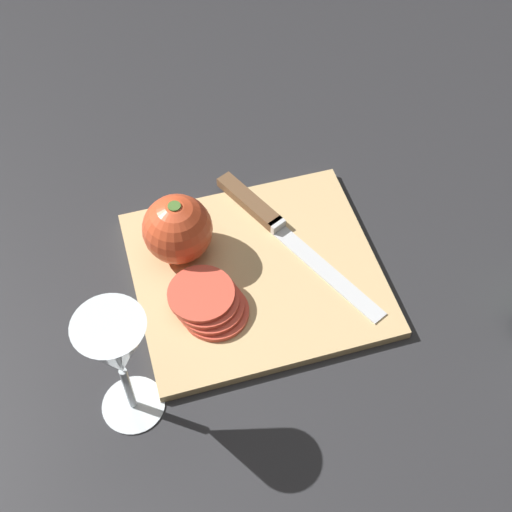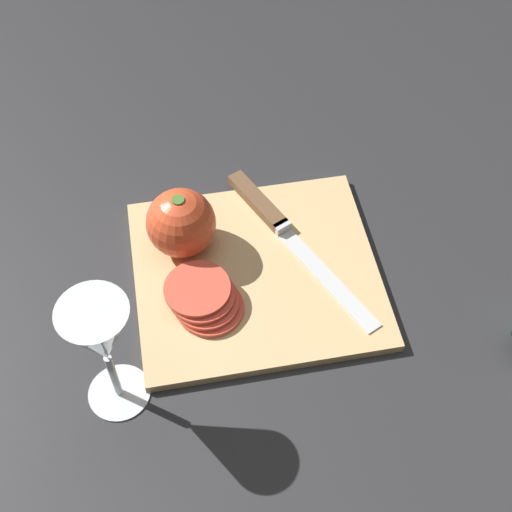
# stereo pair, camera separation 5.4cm
# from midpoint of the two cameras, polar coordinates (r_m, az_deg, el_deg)

# --- Properties ---
(ground_plane) EXTENTS (3.00, 3.00, 0.00)m
(ground_plane) POSITION_cam_midpoint_polar(r_m,az_deg,el_deg) (0.91, -4.49, -2.36)
(ground_plane) COLOR #28282B
(cutting_board) EXTENTS (0.31, 0.28, 0.01)m
(cutting_board) POSITION_cam_midpoint_polar(r_m,az_deg,el_deg) (0.91, -1.70, -1.44)
(cutting_board) COLOR tan
(cutting_board) RESTS_ON ground_plane
(wine_glass) EXTENTS (0.07, 0.07, 0.18)m
(wine_glass) POSITION_cam_midpoint_polar(r_m,az_deg,el_deg) (0.74, -13.18, -7.63)
(wine_glass) COLOR silver
(wine_glass) RESTS_ON ground_plane
(whole_tomato) EXTENTS (0.09, 0.09, 0.09)m
(whole_tomato) POSITION_cam_midpoint_polar(r_m,az_deg,el_deg) (0.90, -8.02, 2.08)
(whole_tomato) COLOR #DB4C28
(whole_tomato) RESTS_ON cutting_board
(knife) EXTENTS (0.15, 0.28, 0.01)m
(knife) POSITION_cam_midpoint_polar(r_m,az_deg,el_deg) (0.95, -0.97, 3.24)
(knife) COLOR silver
(knife) RESTS_ON cutting_board
(tomato_slice_stack_near) EXTENTS (0.09, 0.10, 0.03)m
(tomato_slice_stack_near) POSITION_cam_midpoint_polar(r_m,az_deg,el_deg) (0.87, -5.62, -3.82)
(tomato_slice_stack_near) COLOR #DB4C38
(tomato_slice_stack_near) RESTS_ON cutting_board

